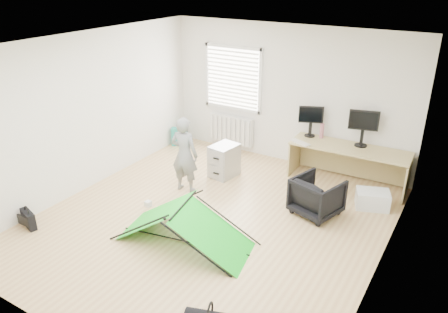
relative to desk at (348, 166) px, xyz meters
The scene contains 17 objects.
ground 2.78m from the desk, 120.77° to the right, with size 5.50×5.50×0.00m, color tan.
back_wall 1.77m from the desk, 164.89° to the left, with size 5.00×0.02×2.70m, color silver.
window 2.89m from the desk, behind, with size 1.20×0.06×1.20m, color silver.
radiator 2.63m from the desk, behind, with size 1.00×0.12×0.60m, color silver.
desk is the anchor object (origin of this frame).
filing_cabinet 2.25m from the desk, 156.82° to the right, with size 0.40×0.53×0.62m, color #A1A3A6.
monitor_left 1.01m from the desk, 169.20° to the left, with size 0.45×0.10×0.43m, color black.
monitor_right 0.64m from the desk, 50.36° to the left, with size 0.51×0.11×0.49m, color black.
keyboard 0.95m from the desk, 162.64° to the right, with size 0.41×0.14×0.02m, color beige.
thermos 0.80m from the desk, 162.47° to the left, with size 0.08×0.08×0.27m, color #AD616F.
office_chair 1.31m from the desk, 94.04° to the right, with size 0.67×0.69×0.63m, color black.
person 2.94m from the desk, 143.54° to the right, with size 0.50×0.33×1.36m, color gray.
kite 3.36m from the desk, 115.05° to the right, with size 1.97×0.86×0.61m, color #12C720, non-canonical shape.
storage_crate 0.91m from the desk, 45.22° to the right, with size 0.52×0.36×0.29m, color white.
tote_bag 3.70m from the desk, behind, with size 0.34×0.15×0.40m, color teal.
laptop_bag 5.40m from the desk, 133.00° to the right, with size 0.36×0.11×0.27m, color black.
white_box 3.60m from the desk, 135.12° to the right, with size 0.09×0.09×0.09m, color silver.
Camera 1 is at (3.22, -4.87, 3.67)m, focal length 35.00 mm.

